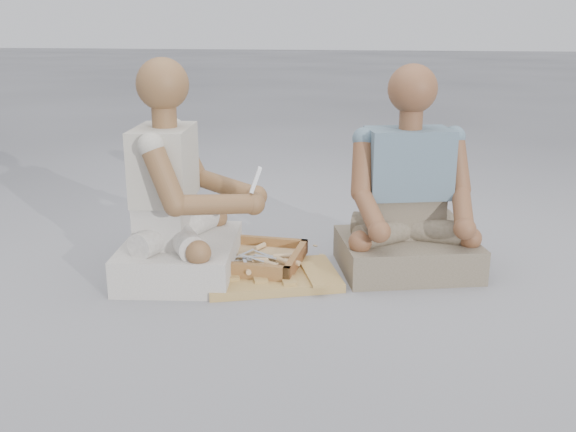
% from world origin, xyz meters
% --- Properties ---
extents(ground, '(60.00, 60.00, 0.00)m').
position_xyz_m(ground, '(0.00, 0.00, 0.00)').
color(ground, '#949499').
rests_on(ground, ground).
extents(carved_panel, '(0.64, 0.54, 0.04)m').
position_xyz_m(carved_panel, '(-0.13, 0.24, 0.02)').
color(carved_panel, olive).
rests_on(carved_panel, ground).
extents(tool_tray, '(0.48, 0.39, 0.06)m').
position_xyz_m(tool_tray, '(-0.27, 0.34, 0.06)').
color(tool_tray, brown).
rests_on(tool_tray, carved_panel).
extents(chisel_0, '(0.10, 0.21, 0.02)m').
position_xyz_m(chisel_0, '(-0.25, 0.43, 0.07)').
color(chisel_0, silver).
rests_on(chisel_0, tool_tray).
extents(chisel_1, '(0.21, 0.11, 0.02)m').
position_xyz_m(chisel_1, '(-0.11, 0.38, 0.06)').
color(chisel_1, silver).
rests_on(chisel_1, tool_tray).
extents(chisel_2, '(0.07, 0.22, 0.02)m').
position_xyz_m(chisel_2, '(-0.33, 0.27, 0.06)').
color(chisel_2, silver).
rests_on(chisel_2, tool_tray).
extents(chisel_3, '(0.10, 0.21, 0.02)m').
position_xyz_m(chisel_3, '(-0.23, 0.19, 0.07)').
color(chisel_3, silver).
rests_on(chisel_3, tool_tray).
extents(chisel_4, '(0.20, 0.12, 0.02)m').
position_xyz_m(chisel_4, '(-0.15, 0.24, 0.08)').
color(chisel_4, silver).
rests_on(chisel_4, tool_tray).
extents(chisel_5, '(0.22, 0.05, 0.02)m').
position_xyz_m(chisel_5, '(-0.11, 0.35, 0.06)').
color(chisel_5, silver).
rests_on(chisel_5, tool_tray).
extents(chisel_6, '(0.22, 0.07, 0.02)m').
position_xyz_m(chisel_6, '(-0.22, 0.30, 0.06)').
color(chisel_6, silver).
rests_on(chisel_6, tool_tray).
extents(chisel_7, '(0.22, 0.08, 0.02)m').
position_xyz_m(chisel_7, '(-0.08, 0.28, 0.08)').
color(chisel_7, silver).
rests_on(chisel_7, tool_tray).
extents(chisel_8, '(0.19, 0.14, 0.02)m').
position_xyz_m(chisel_8, '(-0.11, 0.29, 0.08)').
color(chisel_8, silver).
rests_on(chisel_8, tool_tray).
extents(chisel_9, '(0.22, 0.07, 0.02)m').
position_xyz_m(chisel_9, '(-0.13, 0.33, 0.08)').
color(chisel_9, silver).
rests_on(chisel_9, tool_tray).
extents(wood_chip_0, '(0.02, 0.02, 0.00)m').
position_xyz_m(wood_chip_0, '(-0.40, 0.56, 0.00)').
color(wood_chip_0, tan).
rests_on(wood_chip_0, ground).
extents(wood_chip_1, '(0.02, 0.02, 0.00)m').
position_xyz_m(wood_chip_1, '(-0.02, 0.44, 0.00)').
color(wood_chip_1, tan).
rests_on(wood_chip_1, ground).
extents(wood_chip_2, '(0.02, 0.02, 0.00)m').
position_xyz_m(wood_chip_2, '(0.02, 0.60, 0.00)').
color(wood_chip_2, tan).
rests_on(wood_chip_2, ground).
extents(wood_chip_3, '(0.02, 0.02, 0.00)m').
position_xyz_m(wood_chip_3, '(-0.41, 0.29, 0.00)').
color(wood_chip_3, tan).
rests_on(wood_chip_3, ground).
extents(wood_chip_4, '(0.02, 0.02, 0.00)m').
position_xyz_m(wood_chip_4, '(-0.23, 0.15, 0.00)').
color(wood_chip_4, tan).
rests_on(wood_chip_4, ground).
extents(wood_chip_5, '(0.02, 0.02, 0.00)m').
position_xyz_m(wood_chip_5, '(-0.28, 0.50, 0.00)').
color(wood_chip_5, tan).
rests_on(wood_chip_5, ground).
extents(wood_chip_6, '(0.02, 0.02, 0.00)m').
position_xyz_m(wood_chip_6, '(-0.00, 0.16, 0.00)').
color(wood_chip_6, tan).
rests_on(wood_chip_6, ground).
extents(wood_chip_7, '(0.02, 0.02, 0.00)m').
position_xyz_m(wood_chip_7, '(-0.03, 0.72, 0.00)').
color(wood_chip_7, tan).
rests_on(wood_chip_7, ground).
extents(wood_chip_8, '(0.02, 0.02, 0.00)m').
position_xyz_m(wood_chip_8, '(-0.19, 0.60, 0.00)').
color(wood_chip_8, tan).
rests_on(wood_chip_8, ground).
extents(wood_chip_9, '(0.02, 0.02, 0.00)m').
position_xyz_m(wood_chip_9, '(-0.21, 0.08, 0.00)').
color(wood_chip_9, tan).
rests_on(wood_chip_9, ground).
extents(wood_chip_10, '(0.02, 0.02, 0.00)m').
position_xyz_m(wood_chip_10, '(-0.32, 0.43, 0.00)').
color(wood_chip_10, tan).
rests_on(wood_chip_10, ground).
extents(wood_chip_11, '(0.02, 0.02, 0.00)m').
position_xyz_m(wood_chip_11, '(-0.14, 0.19, 0.00)').
color(wood_chip_11, tan).
rests_on(wood_chip_11, ground).
extents(wood_chip_12, '(0.02, 0.02, 0.00)m').
position_xyz_m(wood_chip_12, '(-0.32, 0.32, 0.00)').
color(wood_chip_12, tan).
rests_on(wood_chip_12, ground).
extents(craftsman, '(0.65, 0.65, 0.91)m').
position_xyz_m(craftsman, '(-0.54, 0.25, 0.31)').
color(craftsman, beige).
rests_on(craftsman, ground).
extents(companion, '(0.67, 0.60, 0.88)m').
position_xyz_m(companion, '(0.41, 0.50, 0.29)').
color(companion, '#7F6E5B').
rests_on(companion, ground).
extents(mobile_phone, '(0.06, 0.05, 0.10)m').
position_xyz_m(mobile_phone, '(-0.20, 0.24, 0.43)').
color(mobile_phone, white).
rests_on(mobile_phone, craftsman).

